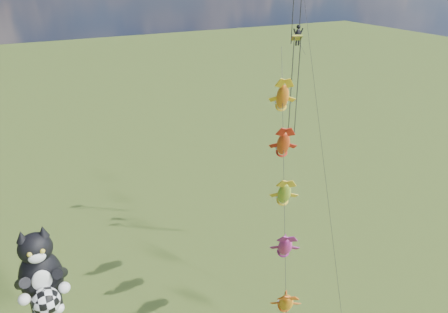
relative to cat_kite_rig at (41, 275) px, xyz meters
name	(u,v)px	position (x,y,z in m)	size (l,w,h in m)	color
cat_kite_rig	(41,275)	(0.00, 0.00, 0.00)	(3.07, 4.33, 12.21)	brown
fish_windsock_rig	(284,194)	(15.78, -1.32, 2.04)	(7.76, 14.06, 19.91)	brown
parafoil_rig	(299,37)	(23.27, 8.41, 10.67)	(6.18, 16.81, 26.38)	brown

